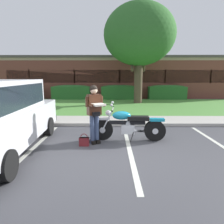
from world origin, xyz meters
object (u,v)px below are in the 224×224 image
object	(u,v)px
rider_person	(94,110)
brick_building	(118,77)
hedge_left	(24,92)
hedge_right	(167,92)
motorcycle	(132,125)
shade_tree	(139,35)
handbag	(84,141)
hedge_center_left	(71,92)
hedge_center_right	(119,92)

from	to	relation	value
rider_person	brick_building	xyz separation A→B (m)	(1.08, 16.81, 0.87)
hedge_left	hedge_right	size ratio (longest dim) A/B	0.88
motorcycle	shade_tree	world-z (taller)	shade_tree
rider_person	handbag	size ratio (longest dim) A/B	4.74
rider_person	handbag	distance (m)	0.93
brick_building	handbag	bearing A→B (deg)	-94.59
handbag	hedge_center_left	bearing A→B (deg)	103.76
hedge_center_right	hedge_right	size ratio (longest dim) A/B	0.96
hedge_center_right	hedge_left	bearing A→B (deg)	180.00
handbag	hedge_right	distance (m)	12.41
shade_tree	hedge_right	world-z (taller)	shade_tree
rider_person	hedge_center_right	bearing A→B (deg)	84.69
motorcycle	hedge_center_left	world-z (taller)	hedge_center_left
hedge_center_right	hedge_right	world-z (taller)	same
rider_person	shade_tree	bearing A→B (deg)	74.88
handbag	brick_building	xyz separation A→B (m)	(1.37, 17.02, 1.73)
hedge_left	hedge_center_right	world-z (taller)	same
hedge_center_left	hedge_center_right	xyz separation A→B (m)	(4.05, 0.00, 0.00)
hedge_center_right	brick_building	xyz separation A→B (m)	(0.06, 5.83, 1.22)
shade_tree	rider_person	bearing A→B (deg)	-105.12
rider_person	hedge_left	size ratio (longest dim) A/B	0.62
motorcycle	hedge_right	size ratio (longest dim) A/B	0.72
shade_tree	brick_building	world-z (taller)	shade_tree
hedge_right	hedge_left	bearing A→B (deg)	180.00
shade_tree	brick_building	xyz separation A→B (m)	(-1.23, 8.25, -2.84)
hedge_center_right	brick_building	size ratio (longest dim) A/B	0.13
handbag	hedge_center_right	bearing A→B (deg)	83.33
handbag	hedge_left	bearing A→B (deg)	121.24
shade_tree	hedge_center_right	world-z (taller)	shade_tree
motorcycle	handbag	size ratio (longest dim) A/B	6.23
shade_tree	hedge_left	world-z (taller)	shade_tree
motorcycle	hedge_left	xyz separation A→B (m)	(-8.17, 10.67, 0.17)
shade_tree	hedge_right	bearing A→B (deg)	41.23
brick_building	shade_tree	bearing A→B (deg)	-81.50
motorcycle	hedge_right	world-z (taller)	hedge_right
hedge_center_left	hedge_right	bearing A→B (deg)	0.00
brick_building	hedge_center_right	bearing A→B (deg)	-90.58
motorcycle	hedge_center_right	size ratio (longest dim) A/B	0.75
rider_person	hedge_center_left	distance (m)	11.39
hedge_right	brick_building	world-z (taller)	brick_building
rider_person	shade_tree	size ratio (longest dim) A/B	0.25
shade_tree	handbag	bearing A→B (deg)	-106.51
shade_tree	hedge_left	distance (m)	10.51
hedge_center_left	hedge_center_right	size ratio (longest dim) A/B	1.07
hedge_center_right	handbag	bearing A→B (deg)	-96.67
hedge_right	hedge_center_left	bearing A→B (deg)	180.00
shade_tree	hedge_center_left	distance (m)	7.13
rider_person	handbag	bearing A→B (deg)	-143.94
motorcycle	handbag	distance (m)	1.52
motorcycle	hedge_center_left	xyz separation A→B (m)	(-4.13, 10.67, 0.17)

